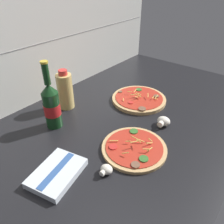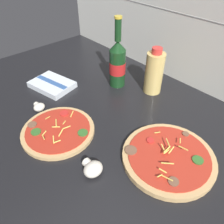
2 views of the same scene
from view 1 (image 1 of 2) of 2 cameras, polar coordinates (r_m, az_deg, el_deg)
The scene contains 9 objects.
counter_slab at distance 96.56cm, azimuth 3.45°, elevation -3.28°, with size 160.00×90.00×2.50cm.
tile_backsplash at distance 113.53cm, azimuth -15.94°, elevation 17.50°, with size 160.00×1.13×60.00cm.
pizza_near at distance 82.23cm, azimuth 5.80°, elevation -9.32°, with size 24.13×24.13×4.43cm.
pizza_far at distance 111.57cm, azimuth 7.04°, elevation 3.40°, with size 27.11×27.11×4.26cm.
beer_bottle at distance 91.49cm, azimuth -15.52°, elevation 1.78°, with size 6.76×6.76×28.65cm.
oil_bottle at distance 104.34cm, azimuth -12.13°, elevation 5.47°, with size 7.25×7.25×18.98cm.
mushroom_left at distance 73.55cm, azimuth -1.55°, elevation -14.84°, with size 4.44×4.23×2.96cm.
mushroom_right at distance 95.27cm, azimuth 13.27°, elevation -2.43°, with size 5.87×5.59×3.92cm.
dish_towel at distance 75.39cm, azimuth -14.36°, elevation -14.99°, with size 19.78×16.14×2.56cm.
Camera 1 is at (-63.98, -43.75, 58.84)cm, focal length 35.00 mm.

